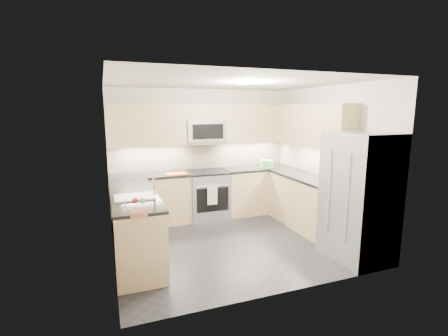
# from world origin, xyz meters

# --- Properties ---
(floor) EXTENTS (3.60, 3.20, 0.00)m
(floor) POSITION_xyz_m (0.00, 0.00, 0.00)
(floor) COLOR #242328
(floor) RESTS_ON ground
(ceiling) EXTENTS (3.60, 3.20, 0.02)m
(ceiling) POSITION_xyz_m (0.00, 0.00, 2.50)
(ceiling) COLOR beige
(ceiling) RESTS_ON wall_back
(wall_back) EXTENTS (3.60, 0.02, 2.50)m
(wall_back) POSITION_xyz_m (0.00, 1.60, 1.25)
(wall_back) COLOR beige
(wall_back) RESTS_ON floor
(wall_front) EXTENTS (3.60, 0.02, 2.50)m
(wall_front) POSITION_xyz_m (0.00, -1.60, 1.25)
(wall_front) COLOR beige
(wall_front) RESTS_ON floor
(wall_left) EXTENTS (0.02, 3.20, 2.50)m
(wall_left) POSITION_xyz_m (-1.80, 0.00, 1.25)
(wall_left) COLOR beige
(wall_left) RESTS_ON floor
(wall_right) EXTENTS (0.02, 3.20, 2.50)m
(wall_right) POSITION_xyz_m (1.80, 0.00, 1.25)
(wall_right) COLOR beige
(wall_right) RESTS_ON floor
(base_cab_back_left) EXTENTS (1.42, 0.60, 0.90)m
(base_cab_back_left) POSITION_xyz_m (-1.09, 1.30, 0.45)
(base_cab_back_left) COLOR tan
(base_cab_back_left) RESTS_ON floor
(base_cab_back_right) EXTENTS (1.42, 0.60, 0.90)m
(base_cab_back_right) POSITION_xyz_m (1.09, 1.30, 0.45)
(base_cab_back_right) COLOR tan
(base_cab_back_right) RESTS_ON floor
(base_cab_right) EXTENTS (0.60, 1.70, 0.90)m
(base_cab_right) POSITION_xyz_m (1.50, 0.15, 0.45)
(base_cab_right) COLOR tan
(base_cab_right) RESTS_ON floor
(base_cab_peninsula) EXTENTS (0.60, 2.00, 0.90)m
(base_cab_peninsula) POSITION_xyz_m (-1.50, 0.00, 0.45)
(base_cab_peninsula) COLOR tan
(base_cab_peninsula) RESTS_ON floor
(countertop_back_left) EXTENTS (1.42, 0.63, 0.04)m
(countertop_back_left) POSITION_xyz_m (-1.09, 1.30, 0.92)
(countertop_back_left) COLOR black
(countertop_back_left) RESTS_ON base_cab_back_left
(countertop_back_right) EXTENTS (1.42, 0.63, 0.04)m
(countertop_back_right) POSITION_xyz_m (1.09, 1.30, 0.92)
(countertop_back_right) COLOR black
(countertop_back_right) RESTS_ON base_cab_back_right
(countertop_right) EXTENTS (0.63, 1.70, 0.04)m
(countertop_right) POSITION_xyz_m (1.50, 0.15, 0.92)
(countertop_right) COLOR black
(countertop_right) RESTS_ON base_cab_right
(countertop_peninsula) EXTENTS (0.63, 2.00, 0.04)m
(countertop_peninsula) POSITION_xyz_m (-1.50, 0.00, 0.92)
(countertop_peninsula) COLOR black
(countertop_peninsula) RESTS_ON base_cab_peninsula
(upper_cab_back) EXTENTS (3.60, 0.35, 0.75)m
(upper_cab_back) POSITION_xyz_m (0.00, 1.43, 1.83)
(upper_cab_back) COLOR tan
(upper_cab_back) RESTS_ON wall_back
(upper_cab_right) EXTENTS (0.35, 1.95, 0.75)m
(upper_cab_right) POSITION_xyz_m (1.62, 0.28, 1.83)
(upper_cab_right) COLOR tan
(upper_cab_right) RESTS_ON wall_right
(backsplash_back) EXTENTS (3.60, 0.01, 0.51)m
(backsplash_back) POSITION_xyz_m (0.00, 1.60, 1.20)
(backsplash_back) COLOR tan
(backsplash_back) RESTS_ON wall_back
(backsplash_right) EXTENTS (0.01, 2.30, 0.51)m
(backsplash_right) POSITION_xyz_m (1.80, 0.45, 1.20)
(backsplash_right) COLOR tan
(backsplash_right) RESTS_ON wall_right
(gas_range) EXTENTS (0.76, 0.65, 0.91)m
(gas_range) POSITION_xyz_m (0.00, 1.28, 0.46)
(gas_range) COLOR gray
(gas_range) RESTS_ON floor
(range_cooktop) EXTENTS (0.76, 0.65, 0.03)m
(range_cooktop) POSITION_xyz_m (0.00, 1.28, 0.92)
(range_cooktop) COLOR black
(range_cooktop) RESTS_ON gas_range
(oven_door_glass) EXTENTS (0.62, 0.02, 0.45)m
(oven_door_glass) POSITION_xyz_m (0.00, 0.95, 0.45)
(oven_door_glass) COLOR black
(oven_door_glass) RESTS_ON gas_range
(oven_handle) EXTENTS (0.60, 0.02, 0.02)m
(oven_handle) POSITION_xyz_m (0.00, 0.93, 0.72)
(oven_handle) COLOR #B2B5BA
(oven_handle) RESTS_ON gas_range
(microwave) EXTENTS (0.76, 0.40, 0.40)m
(microwave) POSITION_xyz_m (0.00, 1.40, 1.70)
(microwave) COLOR #929699
(microwave) RESTS_ON upper_cab_back
(microwave_door) EXTENTS (0.60, 0.01, 0.28)m
(microwave_door) POSITION_xyz_m (0.00, 1.20, 1.70)
(microwave_door) COLOR black
(microwave_door) RESTS_ON microwave
(refrigerator) EXTENTS (0.70, 0.90, 1.80)m
(refrigerator) POSITION_xyz_m (1.45, -1.15, 0.90)
(refrigerator) COLOR #A0A2A8
(refrigerator) RESTS_ON floor
(fridge_handle_left) EXTENTS (0.02, 0.02, 1.20)m
(fridge_handle_left) POSITION_xyz_m (1.08, -1.33, 0.95)
(fridge_handle_left) COLOR #B2B5BA
(fridge_handle_left) RESTS_ON refrigerator
(fridge_handle_right) EXTENTS (0.02, 0.02, 1.20)m
(fridge_handle_right) POSITION_xyz_m (1.08, -0.97, 0.95)
(fridge_handle_right) COLOR #B2B5BA
(fridge_handle_right) RESTS_ON refrigerator
(sink_basin) EXTENTS (0.52, 0.38, 0.16)m
(sink_basin) POSITION_xyz_m (-1.50, -0.25, 0.88)
(sink_basin) COLOR white
(sink_basin) RESTS_ON base_cab_peninsula
(faucet) EXTENTS (0.03, 0.03, 0.28)m
(faucet) POSITION_xyz_m (-1.24, -0.25, 1.08)
(faucet) COLOR silver
(faucet) RESTS_ON countertop_peninsula
(utensil_bowl) EXTENTS (0.28, 0.28, 0.16)m
(utensil_bowl) POSITION_xyz_m (1.25, 1.20, 1.02)
(utensil_bowl) COLOR #51A848
(utensil_bowl) RESTS_ON countertop_back_right
(cutting_board) EXTENTS (0.39, 0.28, 0.01)m
(cutting_board) POSITION_xyz_m (-0.62, 1.17, 0.95)
(cutting_board) COLOR #DE5114
(cutting_board) RESTS_ON countertop_back_left
(fruit_basket) EXTENTS (0.24, 0.24, 0.07)m
(fruit_basket) POSITION_xyz_m (-1.53, -1.06, 0.97)
(fruit_basket) COLOR #9F6C4A
(fruit_basket) RESTS_ON countertop_peninsula
(fruit_apple) EXTENTS (0.07, 0.07, 0.07)m
(fruit_apple) POSITION_xyz_m (-1.54, -0.81, 1.05)
(fruit_apple) COLOR #B22714
(fruit_apple) RESTS_ON fruit_basket
(fruit_pear) EXTENTS (0.08, 0.08, 0.08)m
(fruit_pear) POSITION_xyz_m (-1.46, -0.86, 1.05)
(fruit_pear) COLOR #50BB53
(fruit_pear) RESTS_ON fruit_basket
(dish_towel_check) EXTENTS (0.19, 0.02, 0.36)m
(dish_towel_check) POSITION_xyz_m (-0.02, 0.91, 0.55)
(dish_towel_check) COLOR silver
(dish_towel_check) RESTS_ON oven_handle
(fruit_orange) EXTENTS (0.06, 0.06, 0.06)m
(fruit_orange) POSITION_xyz_m (-1.46, -0.87, 1.05)
(fruit_orange) COLOR #E14319
(fruit_orange) RESTS_ON fruit_basket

